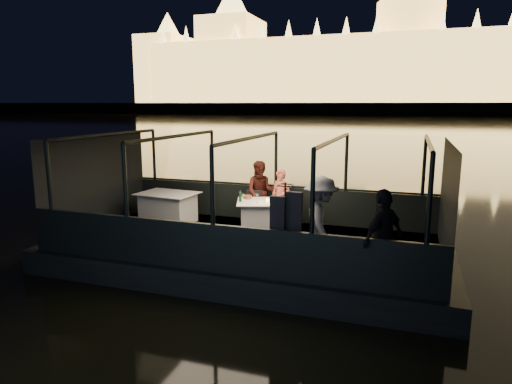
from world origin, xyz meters
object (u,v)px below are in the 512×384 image
(passenger_stripe, at_px, (321,224))
(wine_bottle, at_px, (240,196))
(passenger_dark, at_px, (383,238))
(person_woman_coral, at_px, (280,196))
(chair_port_right, at_px, (284,210))
(chair_port_left, at_px, (251,208))
(dining_table_central, at_px, (268,217))
(coat_stand, at_px, (285,227))
(dining_table_aft, at_px, (168,208))
(person_man_maroon, at_px, (261,194))

(passenger_stripe, distance_m, wine_bottle, 2.80)
(passenger_stripe, xyz_separation_m, passenger_dark, (1.14, -0.55, 0.00))
(person_woman_coral, bearing_deg, passenger_dark, -37.03)
(chair_port_right, bearing_deg, passenger_dark, -26.70)
(chair_port_left, bearing_deg, dining_table_central, -41.72)
(coat_stand, bearing_deg, dining_table_aft, 145.41)
(chair_port_left, bearing_deg, person_woman_coral, 17.61)
(chair_port_right, distance_m, wine_bottle, 1.26)
(dining_table_aft, relative_size, chair_port_right, 1.66)
(passenger_stripe, bearing_deg, passenger_dark, -135.81)
(dining_table_central, bearing_deg, person_woman_coral, 82.46)
(coat_stand, bearing_deg, wine_bottle, 126.78)
(person_woman_coral, relative_size, passenger_dark, 0.85)
(person_woman_coral, bearing_deg, wine_bottle, -111.27)
(passenger_stripe, bearing_deg, dining_table_aft, 44.65)
(passenger_dark, distance_m, wine_bottle, 4.05)
(dining_table_aft, xyz_separation_m, person_man_maroon, (2.29, 0.72, 0.36))
(passenger_stripe, relative_size, passenger_dark, 1.04)
(person_man_maroon, height_order, wine_bottle, person_man_maroon)
(coat_stand, distance_m, passenger_dark, 1.67)
(coat_stand, bearing_deg, passenger_stripe, 47.63)
(person_man_maroon, bearing_deg, dining_table_aft, -175.74)
(chair_port_right, bearing_deg, wine_bottle, -111.97)
(dining_table_aft, xyz_separation_m, passenger_dark, (5.51, -2.62, 0.47))
(dining_table_aft, bearing_deg, person_man_maroon, 17.38)
(person_woman_coral, height_order, wine_bottle, person_woman_coral)
(person_man_maroon, xyz_separation_m, passenger_dark, (3.22, -3.34, 0.10))
(person_man_maroon, bearing_deg, chair_port_left, -126.10)
(chair_port_left, distance_m, person_man_maroon, 0.47)
(dining_table_aft, relative_size, person_man_maroon, 0.91)
(dining_table_aft, xyz_separation_m, passenger_stripe, (4.37, -2.07, 0.47))
(chair_port_left, distance_m, wine_bottle, 0.89)
(dining_table_aft, distance_m, chair_port_left, 2.18)
(chair_port_left, xyz_separation_m, person_man_maroon, (0.14, 0.33, 0.30))
(dining_table_aft, xyz_separation_m, chair_port_right, (2.98, 0.45, 0.06))
(dining_table_central, xyz_separation_m, coat_stand, (1.10, -2.54, 0.51))
(dining_table_aft, xyz_separation_m, coat_stand, (3.84, -2.65, 0.51))
(chair_port_right, xyz_separation_m, person_man_maroon, (-0.69, 0.27, 0.30))
(wine_bottle, bearing_deg, chair_port_right, 44.20)
(chair_port_right, xyz_separation_m, passenger_stripe, (1.39, -2.52, 0.40))
(chair_port_left, bearing_deg, coat_stand, -62.91)
(passenger_dark, bearing_deg, person_woman_coral, -109.28)
(chair_port_left, height_order, chair_port_right, chair_port_right)
(dining_table_central, xyz_separation_m, passenger_dark, (2.77, -2.52, 0.47))
(chair_port_left, height_order, wine_bottle, wine_bottle)
(person_woman_coral, bearing_deg, passenger_stripe, -46.86)
(chair_port_right, distance_m, passenger_dark, 3.99)
(person_woman_coral, relative_size, person_man_maroon, 0.89)
(dining_table_aft, xyz_separation_m, person_woman_coral, (2.84, 0.63, 0.36))
(chair_port_left, height_order, coat_stand, coat_stand)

